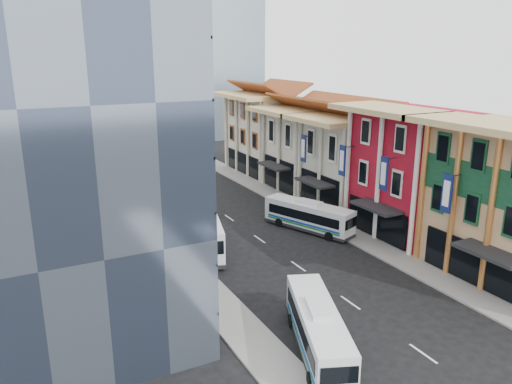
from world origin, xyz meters
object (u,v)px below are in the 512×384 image
office_tower (56,87)px  bus_right (309,215)px  bus_left_far (203,228)px  bus_left_near (318,329)px

office_tower → bus_right: (22.50, 2.94, -13.46)m
office_tower → bus_right: 26.38m
office_tower → bus_right: bearing=7.5°
bus_left_far → bus_right: bearing=12.5°
bus_left_near → bus_left_far: bus_left_far is taller
bus_left_far → bus_left_near: bearing=-74.2°
bus_left_near → bus_right: bus_left_near is taller
bus_left_far → bus_right: 11.02m
bus_right → office_tower: bearing=165.8°
office_tower → bus_left_near: (11.50, -14.92, -13.45)m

